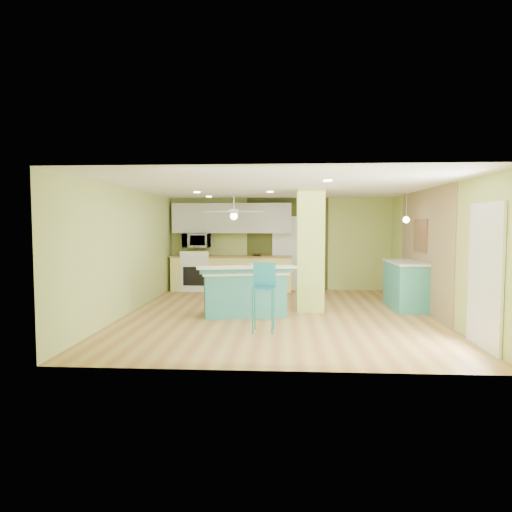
# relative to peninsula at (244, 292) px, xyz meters

# --- Properties ---
(floor) EXTENTS (6.00, 7.00, 0.01)m
(floor) POSITION_rel_peninsula_xyz_m (0.67, 0.10, -0.47)
(floor) COLOR #A26B38
(floor) RESTS_ON ground
(ceiling) EXTENTS (6.00, 7.00, 0.01)m
(ceiling) POSITION_rel_peninsula_xyz_m (0.67, 0.10, 2.04)
(ceiling) COLOR white
(ceiling) RESTS_ON wall_back
(wall_back) EXTENTS (6.00, 0.01, 2.50)m
(wall_back) POSITION_rel_peninsula_xyz_m (0.67, 3.61, 0.79)
(wall_back) COLOR #B3C368
(wall_back) RESTS_ON floor
(wall_front) EXTENTS (6.00, 0.01, 2.50)m
(wall_front) POSITION_rel_peninsula_xyz_m (0.67, -3.40, 0.79)
(wall_front) COLOR #B3C368
(wall_front) RESTS_ON floor
(wall_left) EXTENTS (0.01, 7.00, 2.50)m
(wall_left) POSITION_rel_peninsula_xyz_m (-2.34, 0.10, 0.79)
(wall_left) COLOR #B3C368
(wall_left) RESTS_ON floor
(wall_right) EXTENTS (0.01, 7.00, 2.50)m
(wall_right) POSITION_rel_peninsula_xyz_m (3.67, 0.10, 0.79)
(wall_right) COLOR #B3C368
(wall_right) RESTS_ON floor
(wood_panel) EXTENTS (0.02, 3.40, 2.50)m
(wood_panel) POSITION_rel_peninsula_xyz_m (3.66, 0.70, 0.79)
(wood_panel) COLOR #8D7350
(wood_panel) RESTS_ON floor
(olive_accent) EXTENTS (2.20, 0.02, 2.50)m
(olive_accent) POSITION_rel_peninsula_xyz_m (0.87, 3.59, 0.79)
(olive_accent) COLOR #42471C
(olive_accent) RESTS_ON floor
(interior_door) EXTENTS (0.82, 0.05, 2.00)m
(interior_door) POSITION_rel_peninsula_xyz_m (0.87, 3.56, 0.54)
(interior_door) COLOR white
(interior_door) RESTS_ON floor
(french_door) EXTENTS (0.04, 1.08, 2.10)m
(french_door) POSITION_rel_peninsula_xyz_m (3.64, -2.20, 0.59)
(french_door) COLOR white
(french_door) RESTS_ON floor
(column) EXTENTS (0.55, 0.55, 2.50)m
(column) POSITION_rel_peninsula_xyz_m (1.32, 0.60, 0.79)
(column) COLOR #B8CD5F
(column) RESTS_ON floor
(kitchen_run) EXTENTS (3.25, 0.63, 0.94)m
(kitchen_run) POSITION_rel_peninsula_xyz_m (-0.63, 3.30, 0.01)
(kitchen_run) COLOR #F0EA7D
(kitchen_run) RESTS_ON floor
(stove) EXTENTS (0.76, 0.66, 1.08)m
(stove) POSITION_rel_peninsula_xyz_m (-1.58, 3.29, -0.00)
(stove) COLOR white
(stove) RESTS_ON floor
(upper_cabinets) EXTENTS (3.20, 0.34, 0.80)m
(upper_cabinets) POSITION_rel_peninsula_xyz_m (-0.63, 3.42, 1.49)
(upper_cabinets) COLOR silver
(upper_cabinets) RESTS_ON wall_back
(microwave) EXTENTS (0.70, 0.48, 0.39)m
(microwave) POSITION_rel_peninsula_xyz_m (-1.58, 3.30, 0.89)
(microwave) COLOR white
(microwave) RESTS_ON wall_back
(ceiling_fan) EXTENTS (1.41, 1.41, 0.61)m
(ceiling_fan) POSITION_rel_peninsula_xyz_m (-0.43, 2.10, 1.62)
(ceiling_fan) COLOR silver
(ceiling_fan) RESTS_ON ceiling
(pendant_lamp) EXTENTS (0.14, 0.14, 0.69)m
(pendant_lamp) POSITION_rel_peninsula_xyz_m (3.32, 0.85, 1.42)
(pendant_lamp) COLOR white
(pendant_lamp) RESTS_ON ceiling
(wall_decor) EXTENTS (0.03, 0.90, 0.70)m
(wall_decor) POSITION_rel_peninsula_xyz_m (3.63, 0.90, 1.09)
(wall_decor) COLOR brown
(wall_decor) RESTS_ON wood_panel
(peninsula) EXTENTS (1.92, 1.32, 1.00)m
(peninsula) POSITION_rel_peninsula_xyz_m (0.00, 0.00, 0.00)
(peninsula) COLOR teal
(peninsula) RESTS_ON floor
(bar_stool) EXTENTS (0.40, 0.40, 1.14)m
(bar_stool) POSITION_rel_peninsula_xyz_m (0.44, -1.31, 0.30)
(bar_stool) COLOR teal
(bar_stool) RESTS_ON floor
(side_counter) EXTENTS (0.66, 1.55, 1.00)m
(side_counter) POSITION_rel_peninsula_xyz_m (3.37, 0.98, 0.04)
(side_counter) COLOR teal
(side_counter) RESTS_ON floor
(fruit_bowl) EXTENTS (0.32, 0.32, 0.06)m
(fruit_bowl) POSITION_rel_peninsula_xyz_m (0.06, 3.29, 0.51)
(fruit_bowl) COLOR #352616
(fruit_bowl) RESTS_ON kitchen_run
(canister) EXTENTS (0.14, 0.14, 0.15)m
(canister) POSITION_rel_peninsula_xyz_m (0.14, 0.07, 0.48)
(canister) COLOR gold
(canister) RESTS_ON peninsula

